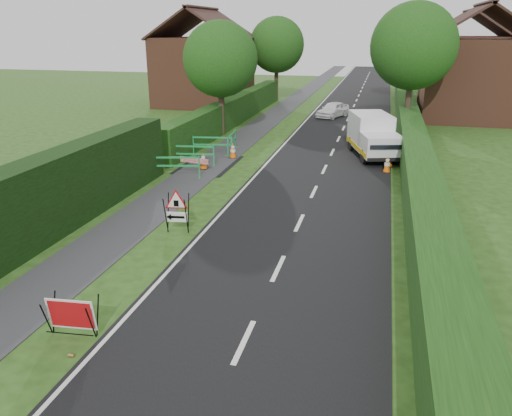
{
  "coord_description": "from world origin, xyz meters",
  "views": [
    {
      "loc": [
        4.92,
        -11.02,
        6.19
      ],
      "look_at": [
        1.47,
        2.6,
        1.12
      ],
      "focal_mm": 35.0,
      "sensor_mm": 36.0,
      "label": 1
    }
  ],
  "objects_px": {
    "hatchback_car": "(333,110)",
    "triangle_sign": "(175,208)",
    "works_van": "(373,135)",
    "red_rect_sign": "(71,315)"
  },
  "relations": [
    {
      "from": "works_van",
      "to": "hatchback_car",
      "type": "distance_m",
      "value": 11.89
    },
    {
      "from": "triangle_sign",
      "to": "works_van",
      "type": "distance_m",
      "value": 13.35
    },
    {
      "from": "works_van",
      "to": "hatchback_car",
      "type": "bearing_deg",
      "value": 89.3
    },
    {
      "from": "red_rect_sign",
      "to": "works_van",
      "type": "distance_m",
      "value": 18.78
    },
    {
      "from": "hatchback_car",
      "to": "triangle_sign",
      "type": "bearing_deg",
      "value": -73.79
    },
    {
      "from": "red_rect_sign",
      "to": "triangle_sign",
      "type": "relative_size",
      "value": 0.88
    },
    {
      "from": "triangle_sign",
      "to": "works_van",
      "type": "relative_size",
      "value": 0.25
    },
    {
      "from": "triangle_sign",
      "to": "hatchback_car",
      "type": "bearing_deg",
      "value": 75.14
    },
    {
      "from": "triangle_sign",
      "to": "hatchback_car",
      "type": "distance_m",
      "value": 23.64
    },
    {
      "from": "triangle_sign",
      "to": "works_van",
      "type": "height_order",
      "value": "works_van"
    }
  ]
}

